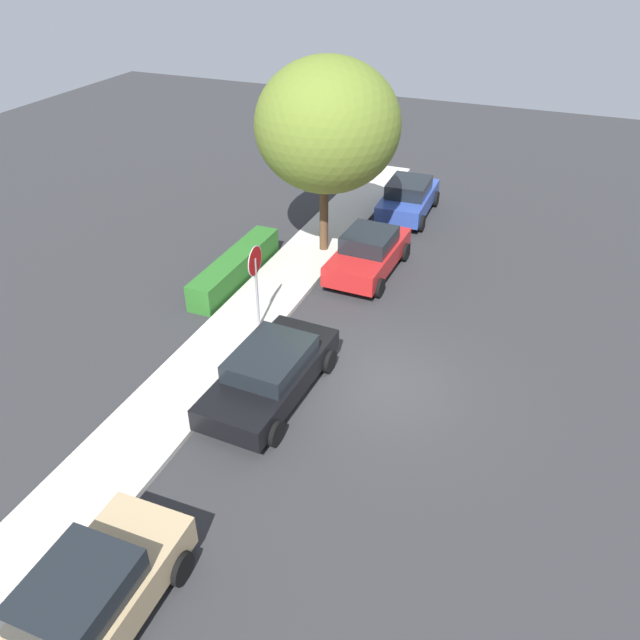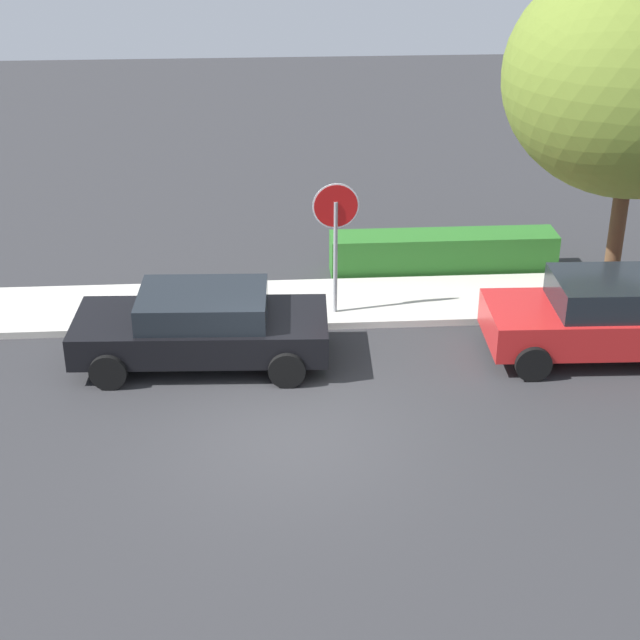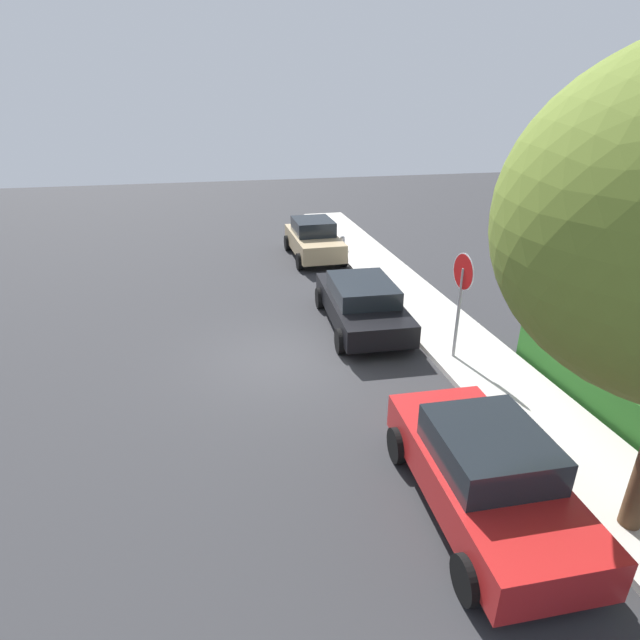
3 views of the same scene
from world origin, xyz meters
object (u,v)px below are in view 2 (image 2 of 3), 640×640
object	(u,v)px
parked_car_black	(202,326)
parked_car_red	(600,317)
street_tree_near_corner	(635,78)
stop_sign	(336,226)

from	to	relation	value
parked_car_black	parked_car_red	bearing A→B (deg)	-1.67
street_tree_near_corner	parked_car_black	bearing A→B (deg)	-168.48
parked_car_red	street_tree_near_corner	size ratio (longest dim) A/B	0.61
parked_car_red	street_tree_near_corner	distance (m)	4.34
parked_car_black	parked_car_red	world-z (taller)	parked_car_red
stop_sign	parked_car_black	size ratio (longest dim) A/B	0.61
street_tree_near_corner	parked_car_red	bearing A→B (deg)	-112.20
stop_sign	parked_car_red	world-z (taller)	stop_sign
stop_sign	parked_car_red	xyz separation A→B (m)	(4.63, -1.83, -1.18)
parked_car_black	parked_car_red	distance (m)	7.14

